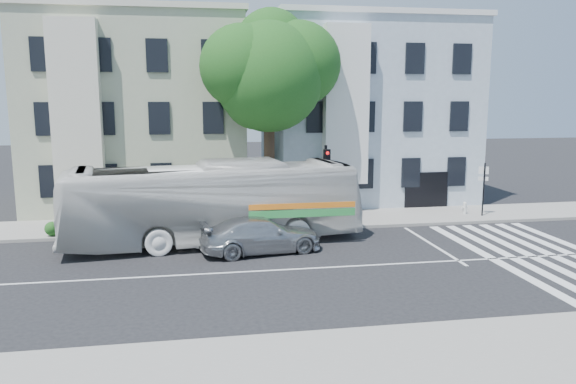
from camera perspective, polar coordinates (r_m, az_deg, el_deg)
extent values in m
plane|color=black|center=(21.73, 1.24, -7.83)|extent=(120.00, 120.00, 0.00)
cube|color=gray|center=(29.33, -1.74, -3.02)|extent=(80.00, 4.00, 0.15)
cube|color=gray|center=(14.49, 7.56, -16.95)|extent=(80.00, 4.00, 0.15)
cube|color=#9FA68B|center=(35.47, -14.79, 7.73)|extent=(12.00, 10.00, 11.00)
cube|color=#A0AFBE|center=(37.01, 7.56, 8.03)|extent=(12.00, 10.00, 11.00)
cylinder|color=#2D2116|center=(29.37, -1.90, 2.00)|extent=(0.56, 0.56, 5.20)
sphere|color=#184415|center=(29.11, -1.96, 11.60)|extent=(5.60, 5.60, 5.60)
sphere|color=#184415|center=(29.80, 1.05, 12.91)|extent=(4.40, 4.40, 4.40)
sphere|color=#184415|center=(28.68, -4.72, 12.60)|extent=(4.20, 4.20, 4.20)
sphere|color=#184415|center=(30.44, -1.72, 14.73)|extent=(3.80, 3.80, 3.80)
sphere|color=#184415|center=(29.62, -3.27, 9.62)|extent=(3.40, 3.40, 3.40)
imported|color=silver|center=(25.26, -7.57, -1.09)|extent=(4.80, 13.53, 3.69)
imported|color=#B1B4B8|center=(23.81, -2.79, -4.39)|extent=(2.93, 5.43, 1.50)
cylinder|color=black|center=(27.50, 3.81, 0.40)|extent=(0.14, 0.14, 4.20)
cube|color=black|center=(27.06, 3.97, 3.46)|extent=(0.34, 0.30, 0.85)
sphere|color=red|center=(26.91, 4.05, 3.96)|extent=(0.16, 0.16, 0.16)
cylinder|color=white|center=(27.28, 3.90, 1.39)|extent=(0.42, 0.18, 0.44)
cylinder|color=silver|center=(32.33, 17.50, -1.64)|extent=(0.22, 0.22, 0.55)
sphere|color=silver|center=(32.27, 17.53, -1.12)|extent=(0.20, 0.20, 0.20)
cylinder|color=silver|center=(32.31, 17.51, -1.52)|extent=(0.39, 0.24, 0.13)
cylinder|color=black|center=(31.93, 19.24, 0.24)|extent=(0.08, 0.08, 2.87)
cube|color=white|center=(31.87, 19.26, 2.10)|extent=(0.49, 0.25, 0.40)
cube|color=white|center=(31.93, 19.22, 1.29)|extent=(0.49, 0.25, 0.21)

